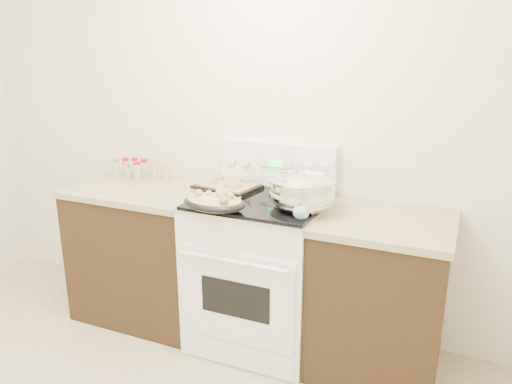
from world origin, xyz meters
The scene contains 9 objects.
counter_left centered at (-0.48, 1.43, 0.46)m, with size 0.93×0.67×0.92m.
counter_right centered at (1.08, 1.43, 0.46)m, with size 0.73×0.67×0.92m.
kitchen_range centered at (0.35, 1.42, 0.49)m, with size 0.78×0.73×1.22m.
mixing_bowl centered at (0.63, 1.38, 1.03)m, with size 0.39×0.39×0.22m.
roasting_pan centered at (0.20, 1.14, 0.99)m, with size 0.39×0.28×0.12m.
baking_sheet centered at (0.08, 1.54, 0.96)m, with size 0.42×0.33×0.06m.
wooden_spoon centered at (0.21, 1.35, 0.95)m, with size 0.11×0.26×0.04m.
blue_ladle centered at (0.69, 1.21, 0.98)m, with size 0.19×0.26×0.11m.
spice_jars centered at (-0.64, 1.60, 0.98)m, with size 0.40×0.14×0.13m.
Camera 1 is at (1.45, -1.15, 1.84)m, focal length 35.00 mm.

